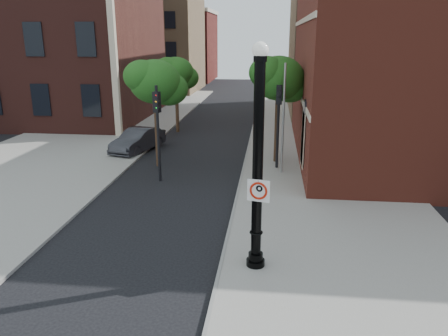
# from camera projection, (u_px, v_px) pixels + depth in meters

# --- Properties ---
(ground) EXTENTS (120.00, 120.00, 0.00)m
(ground) POSITION_uv_depth(u_px,v_px,m) (154.00, 266.00, 13.28)
(ground) COLOR black
(ground) RESTS_ON ground
(sidewalk_right) EXTENTS (8.00, 60.00, 0.12)m
(sidewalk_right) POSITION_uv_depth(u_px,v_px,m) (321.00, 173.00, 22.14)
(sidewalk_right) COLOR gray
(sidewalk_right) RESTS_ON ground
(sidewalk_left) EXTENTS (10.00, 50.00, 0.12)m
(sidewalk_left) POSITION_uv_depth(u_px,v_px,m) (97.00, 133.00, 31.33)
(sidewalk_left) COLOR gray
(sidewalk_left) RESTS_ON ground
(curb_edge) EXTENTS (0.10, 60.00, 0.14)m
(curb_edge) POSITION_uv_depth(u_px,v_px,m) (243.00, 170.00, 22.56)
(curb_edge) COLOR gray
(curb_edge) RESTS_ON ground
(victorian_building) EXTENTS (18.60, 14.60, 17.95)m
(victorian_building) POSITION_uv_depth(u_px,v_px,m) (33.00, 10.00, 35.23)
(victorian_building) COLOR #50231D
(victorian_building) RESTS_ON ground
(bg_building_tan_a) EXTENTS (12.00, 12.00, 12.00)m
(bg_building_tan_a) POSITION_uv_depth(u_px,v_px,m) (150.00, 42.00, 54.66)
(bg_building_tan_a) COLOR #90704E
(bg_building_tan_a) RESTS_ON ground
(bg_building_red) EXTENTS (12.00, 12.00, 10.00)m
(bg_building_red) POSITION_uv_depth(u_px,v_px,m) (175.00, 47.00, 68.27)
(bg_building_red) COLOR maroon
(bg_building_red) RESTS_ON ground
(bg_building_tan_b) EXTENTS (22.00, 14.00, 14.00)m
(bg_building_tan_b) POSITION_uv_depth(u_px,v_px,m) (419.00, 33.00, 38.11)
(bg_building_tan_b) COLOR #90704E
(bg_building_tan_b) RESTS_ON ground
(lamppost) EXTENTS (0.56, 0.56, 6.58)m
(lamppost) POSITION_uv_depth(u_px,v_px,m) (258.00, 172.00, 12.25)
(lamppost) COLOR black
(lamppost) RESTS_ON ground
(no_parking_sign) EXTENTS (0.64, 0.18, 0.65)m
(no_parking_sign) POSITION_uv_depth(u_px,v_px,m) (258.00, 191.00, 12.23)
(no_parking_sign) COLOR white
(no_parking_sign) RESTS_ON ground
(parked_car) EXTENTS (2.58, 4.47, 1.39)m
(parked_car) POSITION_uv_depth(u_px,v_px,m) (138.00, 140.00, 26.28)
(parked_car) COLOR #2E2E33
(parked_car) RESTS_ON ground
(traffic_signal_left) EXTENTS (0.36, 0.40, 4.57)m
(traffic_signal_left) POSITION_uv_depth(u_px,v_px,m) (158.00, 118.00, 20.20)
(traffic_signal_left) COLOR black
(traffic_signal_left) RESTS_ON ground
(traffic_signal_right) EXTENTS (0.30, 0.38, 4.70)m
(traffic_signal_right) POSITION_uv_depth(u_px,v_px,m) (279.00, 109.00, 21.93)
(traffic_signal_right) COLOR black
(traffic_signal_right) RESTS_ON ground
(utility_pole) EXTENTS (0.11, 0.11, 5.51)m
(utility_pole) POSITION_uv_depth(u_px,v_px,m) (283.00, 121.00, 21.24)
(utility_pole) COLOR #999999
(utility_pole) RESTS_ON ground
(street_tree_a) EXTENTS (3.10, 2.81, 5.59)m
(street_tree_a) POSITION_uv_depth(u_px,v_px,m) (156.00, 83.00, 22.31)
(street_tree_a) COLOR #362315
(street_tree_a) RESTS_ON ground
(street_tree_b) EXTENTS (2.96, 2.67, 5.33)m
(street_tree_b) POSITION_uv_depth(u_px,v_px,m) (177.00, 73.00, 30.69)
(street_tree_b) COLOR #362315
(street_tree_b) RESTS_ON ground
(street_tree_c) EXTENTS (3.19, 2.89, 5.76)m
(street_tree_c) POSITION_uv_depth(u_px,v_px,m) (279.00, 79.00, 22.73)
(street_tree_c) COLOR #362315
(street_tree_c) RESTS_ON ground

